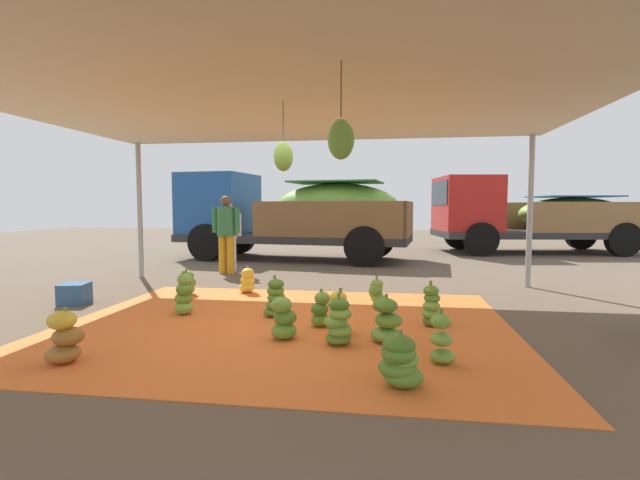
# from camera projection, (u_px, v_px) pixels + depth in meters

# --- Properties ---
(ground_plane) EXTENTS (40.00, 40.00, 0.00)m
(ground_plane) POSITION_uv_depth(u_px,v_px,m) (320.00, 285.00, 8.63)
(ground_plane) COLOR brown
(tarp_orange) EXTENTS (5.52, 4.58, 0.01)m
(tarp_orange) POSITION_uv_depth(u_px,v_px,m) (285.00, 325.00, 5.67)
(tarp_orange) COLOR orange
(tarp_orange) RESTS_ON ground
(tent_canopy) EXTENTS (8.00, 7.00, 2.83)m
(tent_canopy) POSITION_uv_depth(u_px,v_px,m) (282.00, 99.00, 5.38)
(tent_canopy) COLOR #9EA0A5
(tent_canopy) RESTS_ON ground
(banana_bunch_0) EXTENTS (0.36, 0.36, 0.60)m
(banana_bunch_0) POSITION_uv_depth(u_px,v_px,m) (184.00, 295.00, 6.21)
(banana_bunch_0) COLOR #75A83D
(banana_bunch_0) RESTS_ON tarp_orange
(banana_bunch_1) EXTENTS (0.28, 0.29, 0.47)m
(banana_bunch_1) POSITION_uv_depth(u_px,v_px,m) (321.00, 310.00, 5.58)
(banana_bunch_1) COLOR #60932D
(banana_bunch_1) RESTS_ON tarp_orange
(banana_bunch_2) EXTENTS (0.35, 0.33, 0.56)m
(banana_bunch_2) POSITION_uv_depth(u_px,v_px,m) (431.00, 307.00, 5.61)
(banana_bunch_2) COLOR #477523
(banana_bunch_2) RESTS_ON tarp_orange
(banana_bunch_3) EXTENTS (0.47, 0.46, 0.47)m
(banana_bunch_3) POSITION_uv_depth(u_px,v_px,m) (400.00, 362.00, 3.73)
(banana_bunch_3) COLOR #518428
(banana_bunch_3) RESTS_ON tarp_orange
(banana_bunch_4) EXTENTS (0.28, 0.28, 0.52)m
(banana_bunch_4) POSITION_uv_depth(u_px,v_px,m) (442.00, 341.00, 4.26)
(banana_bunch_4) COLOR #6B9E38
(banana_bunch_4) RESTS_ON tarp_orange
(banana_bunch_5) EXTENTS (0.42, 0.39, 0.43)m
(banana_bunch_5) POSITION_uv_depth(u_px,v_px,m) (187.00, 283.00, 7.61)
(banana_bunch_5) COLOR #6B9E38
(banana_bunch_5) RESTS_ON tarp_orange
(banana_bunch_6) EXTENTS (0.37, 0.37, 0.45)m
(banana_bunch_6) POSITION_uv_depth(u_px,v_px,m) (247.00, 281.00, 7.78)
(banana_bunch_6) COLOR gold
(banana_bunch_6) RESTS_ON tarp_orange
(banana_bunch_7) EXTENTS (0.38, 0.38, 0.56)m
(banana_bunch_7) POSITION_uv_depth(u_px,v_px,m) (275.00, 299.00, 6.07)
(banana_bunch_7) COLOR #518428
(banana_bunch_7) RESTS_ON tarp_orange
(banana_bunch_8) EXTENTS (0.36, 0.36, 0.55)m
(banana_bunch_8) POSITION_uv_depth(u_px,v_px,m) (339.00, 323.00, 4.84)
(banana_bunch_8) COLOR #518428
(banana_bunch_8) RESTS_ON tarp_orange
(banana_bunch_9) EXTENTS (0.44, 0.43, 0.53)m
(banana_bunch_9) POSITION_uv_depth(u_px,v_px,m) (64.00, 339.00, 4.30)
(banana_bunch_9) COLOR #996628
(banana_bunch_9) RESTS_ON tarp_orange
(banana_bunch_10) EXTENTS (0.47, 0.47, 0.52)m
(banana_bunch_10) POSITION_uv_depth(u_px,v_px,m) (387.00, 322.00, 4.94)
(banana_bunch_10) COLOR #75A83D
(banana_bunch_10) RESTS_ON tarp_orange
(banana_bunch_11) EXTENTS (0.34, 0.33, 0.54)m
(banana_bunch_11) POSITION_uv_depth(u_px,v_px,m) (341.00, 315.00, 5.23)
(banana_bunch_11) COLOR gold
(banana_bunch_11) RESTS_ON tarp_orange
(banana_bunch_12) EXTENTS (0.37, 0.39, 0.50)m
(banana_bunch_12) POSITION_uv_depth(u_px,v_px,m) (284.00, 319.00, 5.07)
(banana_bunch_12) COLOR #60932D
(banana_bunch_12) RESTS_ON tarp_orange
(banana_bunch_13) EXTENTS (0.35, 0.34, 0.41)m
(banana_bunch_13) POSITION_uv_depth(u_px,v_px,m) (377.00, 292.00, 6.95)
(banana_bunch_13) COLOR #6B9E38
(banana_bunch_13) RESTS_ON tarp_orange
(cargo_truck_main) EXTENTS (6.54, 2.95, 2.40)m
(cargo_truck_main) POSITION_uv_depth(u_px,v_px,m) (291.00, 213.00, 12.65)
(cargo_truck_main) COLOR #2D2D2D
(cargo_truck_main) RESTS_ON ground
(cargo_truck_far) EXTENTS (6.37, 3.25, 2.40)m
(cargo_truck_far) POSITION_uv_depth(u_px,v_px,m) (527.00, 215.00, 14.50)
(cargo_truck_far) COLOR #2D2D2D
(cargo_truck_far) RESTS_ON ground
(worker_0) EXTENTS (0.56, 0.34, 1.54)m
(worker_0) POSITION_uv_depth(u_px,v_px,m) (229.00, 232.00, 10.18)
(worker_0) COLOR silver
(worker_0) RESTS_ON ground
(worker_1) EXTENTS (0.62, 0.38, 1.70)m
(worker_1) POSITION_uv_depth(u_px,v_px,m) (226.00, 228.00, 9.99)
(worker_1) COLOR orange
(worker_1) RESTS_ON ground
(crate_1) EXTENTS (0.45, 0.47, 0.31)m
(crate_1) POSITION_uv_depth(u_px,v_px,m) (75.00, 294.00, 6.92)
(crate_1) COLOR #335B8E
(crate_1) RESTS_ON ground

